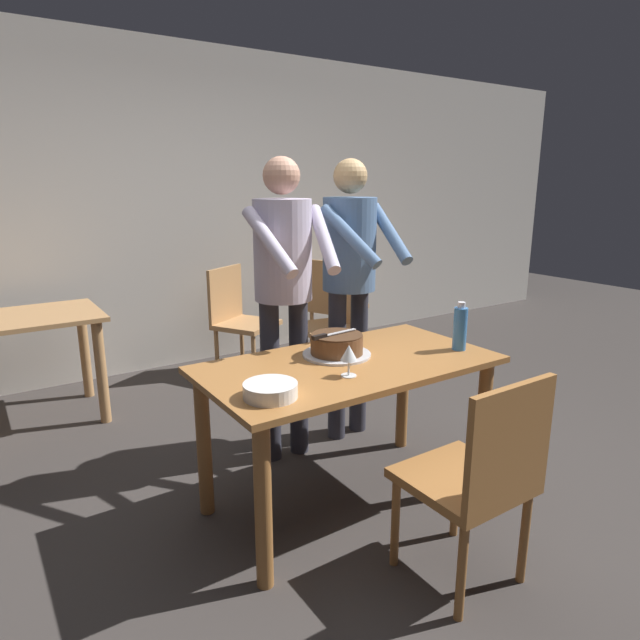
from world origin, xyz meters
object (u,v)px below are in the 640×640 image
object	(u,v)px
wine_glass_near	(349,354)
water_bottle	(460,328)
main_dining_table	(349,387)
chair_near_side	(478,474)
person_cutting_cake	(284,277)
background_chair_3	(334,319)
plate_stack	(270,390)
person_standing_beside	(350,269)
background_table	(21,340)
background_chair_1	(239,316)
cake_on_platter	(337,346)
cake_knife	(326,335)
background_chair_0	(334,303)

from	to	relation	value
wine_glass_near	water_bottle	xyz separation A→B (m)	(0.71, 0.00, 0.01)
main_dining_table	chair_near_side	distance (m)	0.77
wine_glass_near	chair_near_side	bearing A→B (deg)	-72.80
wine_glass_near	person_cutting_cake	world-z (taller)	person_cutting_cake
main_dining_table	background_chair_3	size ratio (longest dim) A/B	1.58
main_dining_table	water_bottle	distance (m)	0.65
plate_stack	person_standing_beside	size ratio (longest dim) A/B	0.13
wine_glass_near	chair_near_side	xyz separation A→B (m)	(0.18, -0.60, -0.36)
background_table	background_chair_1	distance (m)	1.63
cake_on_platter	chair_near_side	size ratio (longest dim) A/B	0.38
main_dining_table	cake_on_platter	world-z (taller)	cake_on_platter
plate_stack	background_chair_3	distance (m)	2.33
cake_knife	background_table	world-z (taller)	cake_knife
background_chair_0	background_chair_3	size ratio (longest dim) A/B	1.00
plate_stack	background_chair_3	xyz separation A→B (m)	(1.53, 1.73, -0.29)
plate_stack	background_chair_3	size ratio (longest dim) A/B	0.24
person_cutting_cake	person_standing_beside	world-z (taller)	same
person_standing_beside	chair_near_side	xyz separation A→B (m)	(-0.40, -1.38, -0.58)
person_cutting_cake	background_table	world-z (taller)	person_cutting_cake
cake_on_platter	cake_knife	size ratio (longest dim) A/B	1.26
main_dining_table	wine_glass_near	xyz separation A→B (m)	(-0.12, -0.16, 0.23)
main_dining_table	background_chair_3	distance (m)	1.85
main_dining_table	chair_near_side	xyz separation A→B (m)	(0.06, -0.76, -0.13)
person_cutting_cake	background_table	bearing A→B (deg)	131.88
main_dining_table	background_chair_0	size ratio (longest dim) A/B	1.58
cake_on_platter	plate_stack	distance (m)	0.61
wine_glass_near	background_chair_3	world-z (taller)	background_chair_3
cake_on_platter	background_chair_1	world-z (taller)	background_chair_1
person_standing_beside	background_chair_1	bearing A→B (deg)	92.87
person_standing_beside	cake_on_platter	bearing A→B (deg)	-131.89
background_chair_0	wine_glass_near	bearing A→B (deg)	-123.68
background_chair_1	cake_knife	bearing A→B (deg)	-103.01
cake_on_platter	background_chair_0	distance (m)	2.40
background_chair_1	background_chair_3	world-z (taller)	same
cake_knife	plate_stack	size ratio (longest dim) A/B	1.23
cake_on_platter	water_bottle	world-z (taller)	water_bottle
cake_knife	chair_near_side	xyz separation A→B (m)	(0.13, -0.86, -0.37)
cake_on_platter	wine_glass_near	world-z (taller)	wine_glass_near
water_bottle	background_chair_3	bearing A→B (deg)	76.31
cake_on_platter	person_cutting_cake	xyz separation A→B (m)	(-0.02, 0.48, 0.27)
water_bottle	person_cutting_cake	bearing A→B (deg)	128.91
background_table	cake_on_platter	bearing A→B (deg)	-56.00
cake_knife	background_chair_3	xyz separation A→B (m)	(1.07, 1.44, -0.37)
cake_on_platter	person_cutting_cake	distance (m)	0.55
cake_on_platter	person_cutting_cake	bearing A→B (deg)	92.56
main_dining_table	background_table	distance (m)	2.31
wine_glass_near	background_chair_0	size ratio (longest dim) A/B	0.16
background_chair_3	cake_knife	bearing A→B (deg)	-126.51
main_dining_table	person_cutting_cake	size ratio (longest dim) A/B	0.83
person_standing_beside	background_chair_3	bearing A→B (deg)	59.79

